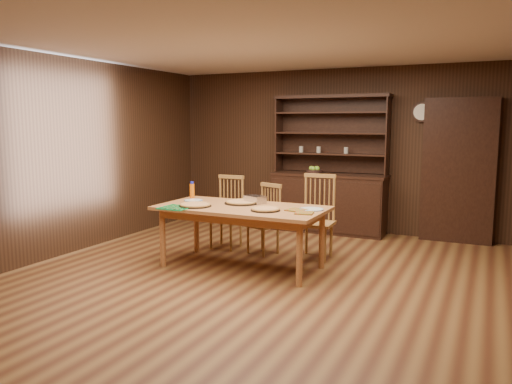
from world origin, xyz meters
The scene contains 20 objects.
floor centered at (0.00, 0.00, 0.00)m, with size 6.00×6.00×0.00m, color brown.
room_shell centered at (0.00, 0.00, 1.58)m, with size 6.00×6.00×6.00m.
china_hutch centered at (0.00, 2.75, 0.60)m, with size 1.84×0.52×2.17m.
doorway centered at (1.90, 2.90, 1.05)m, with size 1.00×0.18×2.10m, color black.
wall_clock centered at (1.35, 2.96, 1.90)m, with size 0.30×0.05×0.30m.
dining_table centered at (-0.34, 0.37, 0.67)m, with size 2.01×1.01×0.75m.
chair_left centered at (-0.98, 1.20, 0.53)m, with size 0.42×0.40×1.01m.
chair_center centered at (-0.36, 1.13, 0.49)m, with size 0.48×0.47×0.94m.
chair_right centered at (0.33, 1.22, 0.58)m, with size 0.46×0.44×1.08m.
pizza_left centered at (-0.84, 0.13, 0.77)m, with size 0.39×0.39×0.04m.
pizza_right centered at (0.04, 0.22, 0.77)m, with size 0.34×0.34×0.04m.
pizza_center centered at (-0.44, 0.56, 0.77)m, with size 0.43×0.43×0.04m.
cooling_rack centered at (-0.99, -0.07, 0.76)m, with size 0.33×0.33×0.01m, color #0B9947, non-canonical shape.
plate_left centered at (-1.08, 0.47, 0.76)m, with size 0.24×0.24×0.02m.
plate_right centered at (0.50, 0.49, 0.76)m, with size 0.28×0.28×0.02m.
foil_dish centered at (-0.30, 0.65, 0.80)m, with size 0.24×0.17×0.10m, color white.
juice_bottle centered at (-1.21, 0.63, 0.86)m, with size 0.06×0.06×0.23m.
pot_holder_a centered at (0.50, 0.24, 0.76)m, with size 0.19×0.19×0.01m, color red.
pot_holder_b centered at (0.36, 0.37, 0.76)m, with size 0.20×0.20×0.02m, color red.
fruit_bowl centered at (-0.22, 2.69, 0.98)m, with size 0.26×0.26×0.12m.
Camera 1 is at (2.35, -4.87, 1.74)m, focal length 35.00 mm.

